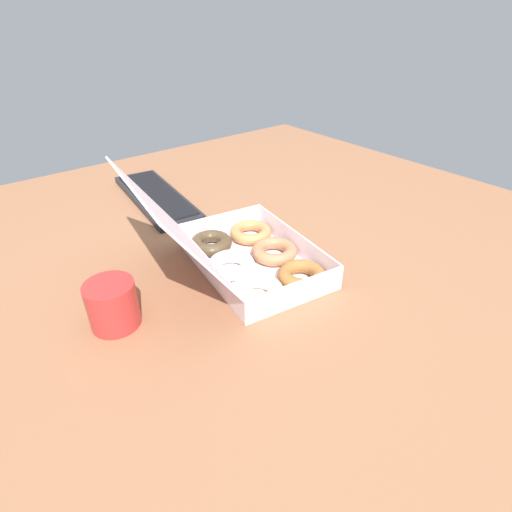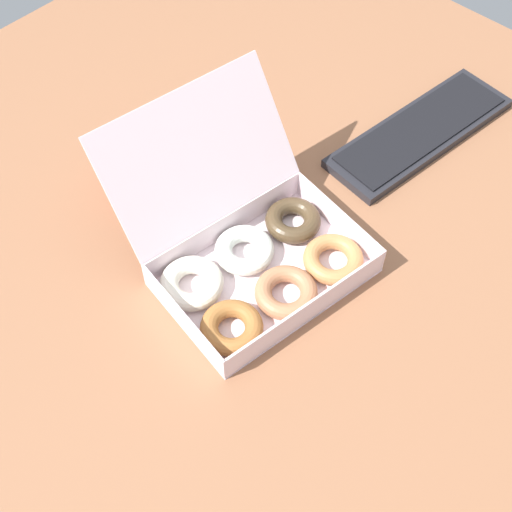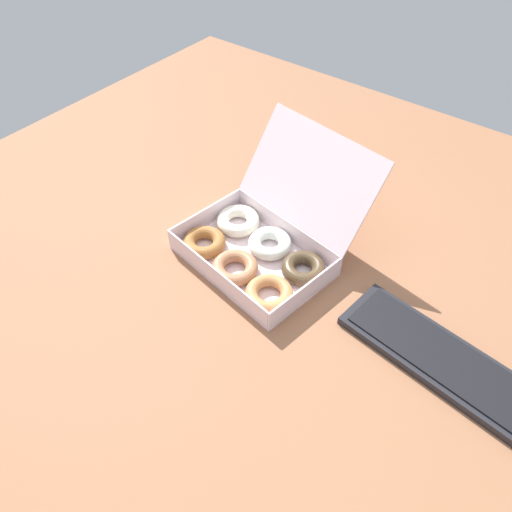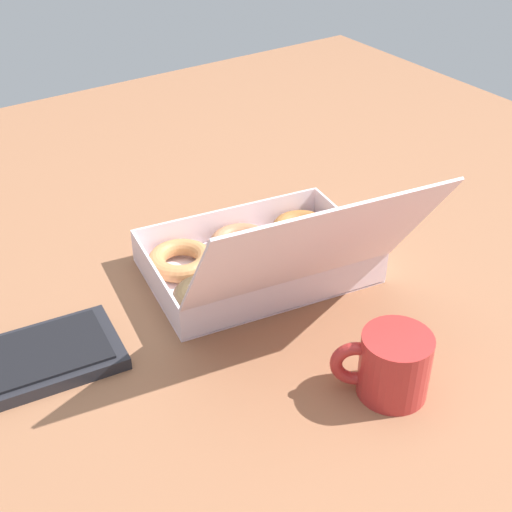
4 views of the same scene
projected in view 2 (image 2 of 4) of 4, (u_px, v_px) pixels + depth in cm
name	position (u px, v px, depth cm)	size (l,w,h in cm)	color
ground_plane	(257.00, 287.00, 121.21)	(180.00, 180.00, 2.00)	#925F40
donut_box	(255.00, 259.00, 119.41)	(39.08, 40.39, 24.42)	white
keyboard	(420.00, 132.00, 140.37)	(42.50, 17.83, 2.20)	#222227
coffee_mug	(143.00, 163.00, 130.63)	(11.37, 9.99, 8.84)	#B42D2B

